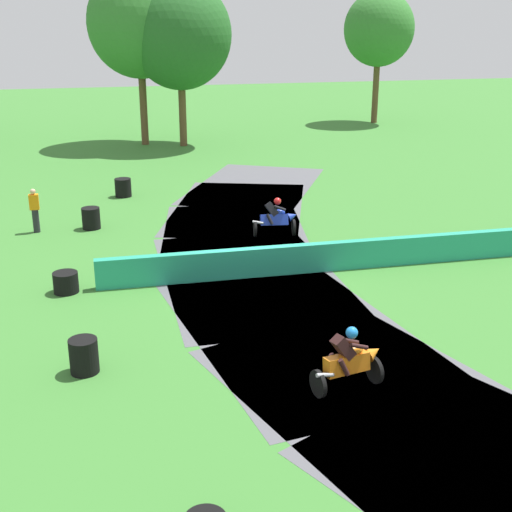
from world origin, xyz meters
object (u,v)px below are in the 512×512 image
at_px(motorcycle_lead_blue, 276,218).
at_px(motorcycle_chase_orange, 350,360).
at_px(tire_stack_near, 123,188).
at_px(tire_stack_far, 84,356).
at_px(tire_stack_mid_a, 91,218).
at_px(tire_stack_mid_b, 66,282).
at_px(track_marshal, 35,211).

relative_size(motorcycle_lead_blue, motorcycle_chase_orange, 1.02).
relative_size(motorcycle_chase_orange, tire_stack_near, 2.10).
bearing_deg(tire_stack_far, tire_stack_mid_a, 88.64).
height_order(motorcycle_lead_blue, tire_stack_mid_a, motorcycle_lead_blue).
relative_size(tire_stack_near, tire_stack_far, 1.00).
distance_m(motorcycle_lead_blue, tire_stack_near, 8.59).
bearing_deg(motorcycle_lead_blue, tire_stack_mid_b, -151.86).
xyz_separation_m(motorcycle_lead_blue, motorcycle_chase_orange, (-1.28, -10.84, 0.03)).
xyz_separation_m(motorcycle_chase_orange, tire_stack_far, (-5.49, 2.01, -0.26)).
bearing_deg(tire_stack_mid_a, motorcycle_chase_orange, -68.35).
bearing_deg(tire_stack_mid_a, tire_stack_far, -91.36).
bearing_deg(tire_stack_near, tire_stack_mid_a, -107.14).
bearing_deg(track_marshal, tire_stack_far, -81.36).
xyz_separation_m(motorcycle_chase_orange, tire_stack_mid_b, (-6.00, 6.95, -0.36)).
xyz_separation_m(tire_stack_near, tire_stack_mid_b, (-2.19, -10.81, -0.10)).
bearing_deg(motorcycle_chase_orange, motorcycle_lead_blue, 83.28).
bearing_deg(tire_stack_mid_b, motorcycle_lead_blue, 28.14).
xyz_separation_m(motorcycle_chase_orange, tire_stack_mid_a, (-5.23, 13.17, -0.26)).
xyz_separation_m(tire_stack_near, track_marshal, (-3.38, -4.57, 0.42)).
distance_m(motorcycle_chase_orange, tire_stack_near, 18.16).
bearing_deg(tire_stack_mid_b, tire_stack_near, 78.54).
bearing_deg(motorcycle_lead_blue, track_marshal, 164.52).
distance_m(motorcycle_lead_blue, tire_stack_mid_a, 6.91).
bearing_deg(motorcycle_lead_blue, motorcycle_chase_orange, -96.72).
bearing_deg(tire_stack_mid_a, track_marshal, 179.49).
distance_m(motorcycle_lead_blue, motorcycle_chase_orange, 10.92).
xyz_separation_m(tire_stack_mid_a, track_marshal, (-1.96, 0.02, 0.42)).
relative_size(tire_stack_mid_a, track_marshal, 0.49).
bearing_deg(tire_stack_far, tire_stack_mid_b, 95.91).
distance_m(tire_stack_near, tire_stack_mid_a, 4.80).
bearing_deg(motorcycle_chase_orange, track_marshal, 118.60).
xyz_separation_m(tire_stack_mid_a, tire_stack_mid_b, (-0.78, -6.22, -0.10)).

